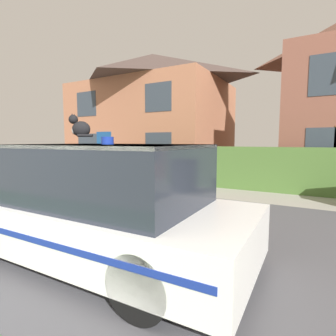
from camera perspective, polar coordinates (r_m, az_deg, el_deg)
name	(u,v)px	position (r m, az deg, el deg)	size (l,w,h in m)	color
road_strip	(148,226)	(5.13, -4.39, -12.44)	(28.00, 5.92, 0.01)	#4C4C51
garden_hedge	(227,167)	(9.46, 12.78, 0.25)	(10.18, 0.69, 1.42)	#4C7233
police_car	(97,204)	(3.75, -15.15, -7.57)	(4.51, 1.91, 1.66)	black
cat	(79,128)	(3.82, -18.71, 8.35)	(0.38, 0.26, 0.32)	black
house_left	(153,111)	(16.08, -3.32, 12.31)	(8.67, 6.47, 6.70)	#A86B4C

